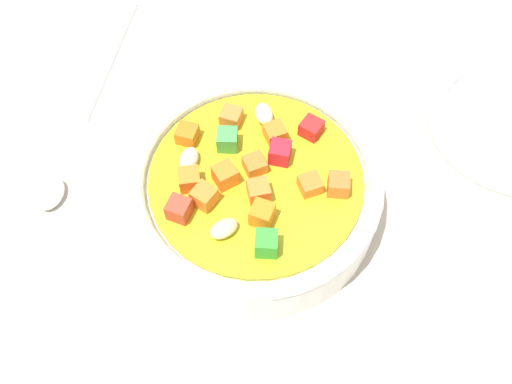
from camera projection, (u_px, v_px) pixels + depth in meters
ground_plane at (256, 213)px, 47.50cm from camera, size 140.00×140.00×2.00cm
soup_bowl_main at (256, 190)px, 44.28cm from camera, size 18.70×18.70×6.16cm
spoon at (84, 117)px, 50.64cm from camera, size 23.16×8.74×1.09cm
side_bowl_small at (509, 132)px, 47.92cm from camera, size 13.85×13.85×3.83cm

